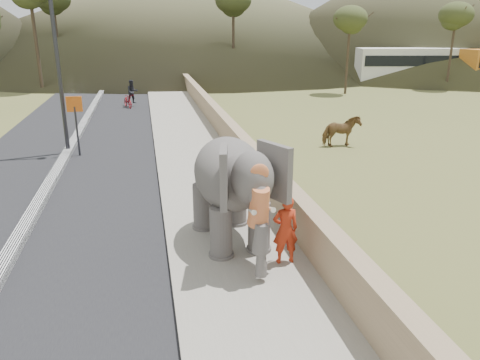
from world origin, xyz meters
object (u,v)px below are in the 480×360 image
Objects in this scene: cow at (341,131)px; elephant_and_man at (230,188)px; lamppost at (62,29)px; motorcyclist at (130,97)px.

cow is 0.43× the size of elephant_and_man.
elephant_and_man is at bearing -63.80° from lamppost.
motorcyclist is at bearing 97.48° from elephant_and_man.
cow is at bearing -53.34° from motorcyclist.
motorcyclist reaches higher than cow.
elephant_and_man is 2.16× the size of motorcyclist.
lamppost reaches higher than motorcyclist.
motorcyclist is at bearing 32.17° from cow.
elephant_and_man is (4.71, -9.57, -3.44)m from lamppost.
motorcyclist is at bearing 79.86° from lamppost.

